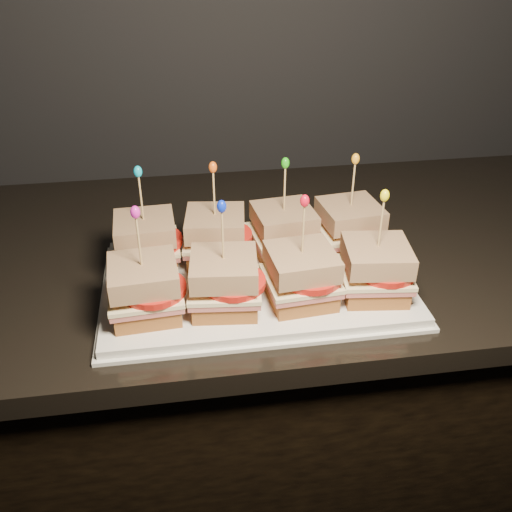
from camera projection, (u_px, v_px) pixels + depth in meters
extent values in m
cube|color=black|center=(172.00, 445.00, 1.19)|extent=(2.61, 0.59, 0.88)
cube|color=black|center=(151.00, 259.00, 0.95)|extent=(2.65, 0.63, 0.03)
cube|color=white|center=(256.00, 282.00, 0.84)|extent=(0.44, 0.27, 0.02)
cube|color=white|center=(256.00, 286.00, 0.85)|extent=(0.45, 0.28, 0.01)
cube|color=brown|center=(148.00, 257.00, 0.87)|extent=(0.09, 0.09, 0.02)
cube|color=#C45C59|center=(147.00, 248.00, 0.86)|extent=(0.10, 0.09, 0.01)
cube|color=#FFEEB1|center=(146.00, 244.00, 0.85)|extent=(0.10, 0.10, 0.01)
cylinder|color=red|center=(154.00, 241.00, 0.85)|extent=(0.09, 0.09, 0.01)
cube|color=brown|center=(145.00, 228.00, 0.84)|extent=(0.09, 0.09, 0.03)
cylinder|color=tan|center=(141.00, 201.00, 0.82)|extent=(0.00, 0.00, 0.09)
ellipsoid|color=#09AACB|center=(138.00, 171.00, 0.79)|extent=(0.01, 0.01, 0.02)
cube|color=brown|center=(216.00, 252.00, 0.88)|extent=(0.10, 0.10, 0.02)
cube|color=#C45C59|center=(216.00, 243.00, 0.87)|extent=(0.10, 0.10, 0.01)
cube|color=#FFEEB1|center=(216.00, 239.00, 0.87)|extent=(0.11, 0.10, 0.01)
cylinder|color=red|center=(224.00, 236.00, 0.86)|extent=(0.09, 0.09, 0.01)
cube|color=brown|center=(215.00, 223.00, 0.85)|extent=(0.10, 0.10, 0.03)
cylinder|color=tan|center=(214.00, 196.00, 0.83)|extent=(0.00, 0.00, 0.09)
ellipsoid|color=#E65A14|center=(213.00, 167.00, 0.81)|extent=(0.01, 0.01, 0.02)
cube|color=brown|center=(283.00, 246.00, 0.89)|extent=(0.09, 0.09, 0.02)
cube|color=#C45C59|center=(283.00, 238.00, 0.88)|extent=(0.10, 0.10, 0.01)
cube|color=#FFEEB1|center=(283.00, 234.00, 0.88)|extent=(0.11, 0.10, 0.01)
cylinder|color=red|center=(292.00, 231.00, 0.87)|extent=(0.09, 0.09, 0.01)
cube|color=brown|center=(284.00, 218.00, 0.87)|extent=(0.10, 0.10, 0.03)
cylinder|color=tan|center=(285.00, 191.00, 0.84)|extent=(0.00, 0.00, 0.09)
ellipsoid|color=#20B013|center=(285.00, 163.00, 0.82)|extent=(0.01, 0.01, 0.02)
cube|color=brown|center=(348.00, 241.00, 0.91)|extent=(0.09, 0.09, 0.02)
cube|color=#C45C59|center=(348.00, 233.00, 0.90)|extent=(0.10, 0.10, 0.01)
cube|color=#FFEEB1|center=(349.00, 229.00, 0.89)|extent=(0.11, 0.10, 0.01)
cylinder|color=red|center=(358.00, 226.00, 0.89)|extent=(0.09, 0.09, 0.01)
cube|color=brown|center=(350.00, 214.00, 0.88)|extent=(0.10, 0.10, 0.03)
cylinder|color=tan|center=(353.00, 187.00, 0.86)|extent=(0.00, 0.00, 0.09)
ellipsoid|color=#F7A41D|center=(356.00, 159.00, 0.83)|extent=(0.01, 0.01, 0.02)
cube|color=brown|center=(147.00, 306.00, 0.76)|extent=(0.09, 0.09, 0.02)
cube|color=#C45C59|center=(146.00, 296.00, 0.75)|extent=(0.10, 0.10, 0.01)
cube|color=#FFEEB1|center=(145.00, 292.00, 0.75)|extent=(0.10, 0.10, 0.01)
cylinder|color=red|center=(154.00, 289.00, 0.74)|extent=(0.09, 0.09, 0.01)
cube|color=brown|center=(143.00, 274.00, 0.73)|extent=(0.09, 0.09, 0.03)
cylinder|color=tan|center=(139.00, 244.00, 0.71)|extent=(0.00, 0.00, 0.09)
ellipsoid|color=#D71EAC|center=(135.00, 212.00, 0.69)|extent=(0.01, 0.01, 0.02)
cube|color=brown|center=(225.00, 299.00, 0.77)|extent=(0.09, 0.09, 0.02)
cube|color=#C45C59|center=(225.00, 289.00, 0.76)|extent=(0.10, 0.10, 0.01)
cube|color=#FFEEB1|center=(224.00, 285.00, 0.76)|extent=(0.10, 0.10, 0.01)
cylinder|color=red|center=(234.00, 282.00, 0.75)|extent=(0.09, 0.09, 0.01)
cube|color=brown|center=(224.00, 268.00, 0.75)|extent=(0.10, 0.10, 0.03)
cylinder|color=tan|center=(223.00, 238.00, 0.72)|extent=(0.00, 0.00, 0.09)
ellipsoid|color=#0B27CF|center=(222.00, 206.00, 0.70)|extent=(0.01, 0.01, 0.02)
cube|color=brown|center=(300.00, 292.00, 0.79)|extent=(0.09, 0.09, 0.02)
cube|color=#C45C59|center=(301.00, 283.00, 0.78)|extent=(0.10, 0.10, 0.01)
cube|color=#FFEEB1|center=(301.00, 278.00, 0.77)|extent=(0.10, 0.10, 0.01)
cylinder|color=red|center=(311.00, 275.00, 0.77)|extent=(0.09, 0.09, 0.01)
cube|color=brown|center=(302.00, 262.00, 0.76)|extent=(0.09, 0.09, 0.03)
cylinder|color=tan|center=(303.00, 232.00, 0.74)|extent=(0.00, 0.00, 0.09)
ellipsoid|color=red|center=(305.00, 201.00, 0.71)|extent=(0.01, 0.01, 0.02)
cube|color=brown|center=(373.00, 286.00, 0.80)|extent=(0.09, 0.09, 0.02)
cube|color=#C45C59|center=(374.00, 276.00, 0.79)|extent=(0.10, 0.10, 0.01)
cube|color=#FFEEB1|center=(375.00, 272.00, 0.79)|extent=(0.11, 0.10, 0.01)
cylinder|color=red|center=(385.00, 269.00, 0.78)|extent=(0.09, 0.09, 0.01)
cube|color=brown|center=(377.00, 256.00, 0.77)|extent=(0.10, 0.10, 0.03)
cylinder|color=tan|center=(381.00, 226.00, 0.75)|extent=(0.00, 0.00, 0.09)
ellipsoid|color=yellow|center=(385.00, 195.00, 0.73)|extent=(0.01, 0.01, 0.02)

